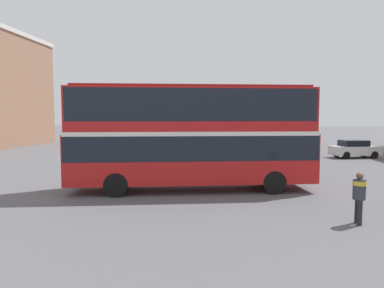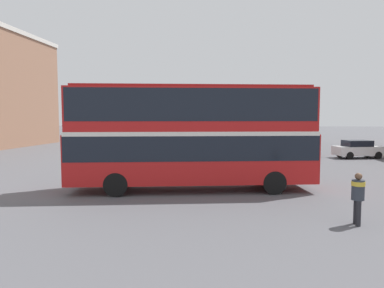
{
  "view_description": "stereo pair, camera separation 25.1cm",
  "coord_description": "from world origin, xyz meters",
  "px_view_note": "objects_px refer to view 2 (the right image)",
  "views": [
    {
      "loc": [
        1.51,
        -16.37,
        3.51
      ],
      "look_at": [
        -0.33,
        -0.25,
        2.23
      ],
      "focal_mm": 32.0,
      "sensor_mm": 36.0,
      "label": 1
    },
    {
      "loc": [
        1.76,
        -16.34,
        3.51
      ],
      "look_at": [
        -0.33,
        -0.25,
        2.23
      ],
      "focal_mm": 32.0,
      "sensor_mm": 36.0,
      "label": 2
    }
  ],
  "objects_px": {
    "double_decker_bus": "(192,131)",
    "parked_car_kerb_near": "(295,147)",
    "pedestrian_foreground": "(358,193)",
    "parked_car_kerb_far": "(358,149)"
  },
  "relations": [
    {
      "from": "double_decker_bus",
      "to": "pedestrian_foreground",
      "type": "distance_m",
      "value": 7.77
    },
    {
      "from": "double_decker_bus",
      "to": "parked_car_kerb_near",
      "type": "height_order",
      "value": "double_decker_bus"
    },
    {
      "from": "parked_car_kerb_near",
      "to": "parked_car_kerb_far",
      "type": "xyz_separation_m",
      "value": [
        5.11,
        -1.13,
        -0.03
      ]
    },
    {
      "from": "pedestrian_foreground",
      "to": "parked_car_kerb_far",
      "type": "height_order",
      "value": "pedestrian_foreground"
    },
    {
      "from": "double_decker_bus",
      "to": "parked_car_kerb_near",
      "type": "xyz_separation_m",
      "value": [
        7.38,
        15.83,
        -2.04
      ]
    },
    {
      "from": "double_decker_bus",
      "to": "parked_car_kerb_near",
      "type": "relative_size",
      "value": 2.8
    },
    {
      "from": "pedestrian_foreground",
      "to": "parked_car_kerb_far",
      "type": "relative_size",
      "value": 0.4
    },
    {
      "from": "parked_car_kerb_near",
      "to": "parked_car_kerb_far",
      "type": "bearing_deg",
      "value": 157.85
    },
    {
      "from": "parked_car_kerb_near",
      "to": "parked_car_kerb_far",
      "type": "relative_size",
      "value": 0.97
    },
    {
      "from": "double_decker_bus",
      "to": "parked_car_kerb_far",
      "type": "height_order",
      "value": "double_decker_bus"
    }
  ]
}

